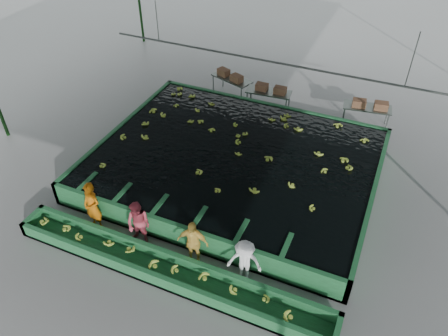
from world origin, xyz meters
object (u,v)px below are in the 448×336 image
at_px(flotation_tank, 235,164).
at_px(packing_table_right, 365,116).
at_px(worker_d, 244,261).
at_px(packing_table_mid, 268,100).
at_px(box_stack_mid, 271,91).
at_px(worker_c, 193,243).
at_px(worker_a, 92,206).
at_px(worker_b, 139,224).
at_px(sorting_trough, 167,270).
at_px(box_stack_left, 230,78).
at_px(box_stack_right, 369,108).
at_px(packing_table_left, 232,86).

distance_m(flotation_tank, packing_table_right, 6.56).
height_order(worker_d, packing_table_mid, worker_d).
height_order(flotation_tank, worker_d, worker_d).
bearing_deg(box_stack_mid, flotation_tank, -86.22).
relative_size(worker_c, packing_table_mid, 0.81).
xyz_separation_m(flotation_tank, box_stack_mid, (-0.32, 4.89, 0.45)).
xyz_separation_m(worker_a, worker_b, (1.69, 0.00, -0.08)).
xyz_separation_m(sorting_trough, packing_table_mid, (-0.41, 9.99, 0.20)).
height_order(worker_a, box_stack_left, worker_a).
bearing_deg(worker_c, box_stack_left, 97.34).
distance_m(packing_table_right, box_stack_left, 6.34).
bearing_deg(box_stack_mid, sorting_trough, -88.15).
xyz_separation_m(flotation_tank, packing_table_mid, (-0.41, 4.89, 0.00)).
distance_m(worker_b, packing_table_right, 10.95).
height_order(worker_b, packing_table_right, worker_b).
bearing_deg(box_stack_right, flotation_tank, -126.69).
height_order(flotation_tank, box_stack_mid, box_stack_mid).
bearing_deg(worker_d, box_stack_left, 103.15).
bearing_deg(packing_table_right, flotation_tank, -125.82).
relative_size(worker_b, box_stack_right, 1.12).
relative_size(sorting_trough, box_stack_left, 7.09).
bearing_deg(packing_table_mid, flotation_tank, -85.16).
distance_m(flotation_tank, packing_table_left, 5.91).
bearing_deg(box_stack_right, worker_a, -126.19).
bearing_deg(flotation_tank, worker_c, -83.95).
bearing_deg(sorting_trough, box_stack_right, 69.26).
relative_size(worker_a, box_stack_mid, 1.29).
distance_m(worker_b, box_stack_left, 9.71).
xyz_separation_m(worker_d, packing_table_mid, (-2.49, 9.19, -0.31)).
xyz_separation_m(worker_d, box_stack_mid, (-2.40, 9.19, 0.15)).
bearing_deg(worker_d, packing_table_left, 102.67).
height_order(packing_table_mid, box_stack_left, box_stack_left).
bearing_deg(flotation_tank, box_stack_right, 53.31).
bearing_deg(box_stack_mid, worker_c, -85.15).
bearing_deg(worker_b, worker_a, -179.62).
distance_m(sorting_trough, box_stack_right, 11.11).
bearing_deg(packing_table_mid, box_stack_right, 5.02).
height_order(worker_c, worker_d, worker_c).
height_order(worker_a, worker_b, worker_a).
bearing_deg(flotation_tank, worker_a, -125.57).
bearing_deg(box_stack_right, box_stack_left, 179.28).
height_order(sorting_trough, box_stack_right, box_stack_right).
height_order(worker_d, box_stack_mid, worker_d).
bearing_deg(packing_table_left, worker_b, -83.94).
relative_size(worker_d, box_stack_left, 1.08).
bearing_deg(packing_table_left, box_stack_right, -1.19).
bearing_deg(packing_table_left, box_stack_left, -145.35).
bearing_deg(worker_d, packing_table_right, 67.45).
bearing_deg(worker_d, box_stack_right, 66.91).
relative_size(worker_c, packing_table_left, 0.82).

